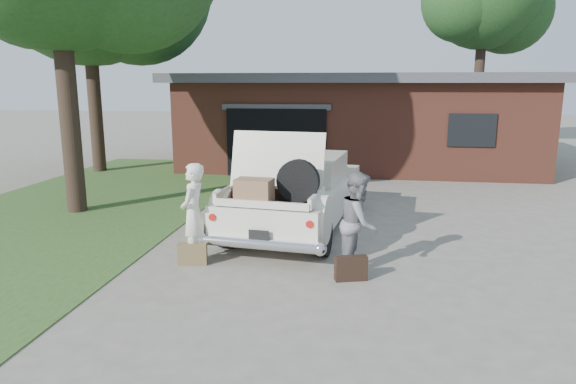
# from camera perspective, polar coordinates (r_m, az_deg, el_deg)

# --- Properties ---
(ground) EXTENTS (90.00, 90.00, 0.00)m
(ground) POSITION_cam_1_polar(r_m,az_deg,el_deg) (8.82, -0.59, -7.81)
(ground) COLOR gray
(ground) RESTS_ON ground
(grass_strip) EXTENTS (6.00, 16.00, 0.02)m
(grass_strip) POSITION_cam_1_polar(r_m,az_deg,el_deg) (13.45, -22.21, -1.71)
(grass_strip) COLOR #2D4C1E
(grass_strip) RESTS_ON ground
(house) EXTENTS (12.80, 7.80, 3.30)m
(house) POSITION_cam_1_polar(r_m,az_deg,el_deg) (19.71, 7.64, 8.06)
(house) COLOR brown
(house) RESTS_ON ground
(sedan) EXTENTS (2.59, 5.43, 2.14)m
(sedan) POSITION_cam_1_polar(r_m,az_deg,el_deg) (10.74, 1.02, 0.08)
(sedan) COLOR white
(sedan) RESTS_ON ground
(woman_left) EXTENTS (0.42, 0.62, 1.70)m
(woman_left) POSITION_cam_1_polar(r_m,az_deg,el_deg) (8.78, -10.48, -2.32)
(woman_left) COLOR white
(woman_left) RESTS_ON ground
(woman_right) EXTENTS (0.71, 0.86, 1.63)m
(woman_right) POSITION_cam_1_polar(r_m,az_deg,el_deg) (8.27, 7.87, -3.38)
(woman_right) COLOR gray
(woman_right) RESTS_ON ground
(suitcase_left) EXTENTS (0.50, 0.24, 0.37)m
(suitcase_left) POSITION_cam_1_polar(r_m,az_deg,el_deg) (8.81, -10.56, -6.78)
(suitcase_left) COLOR brown
(suitcase_left) RESTS_ON ground
(suitcase_right) EXTENTS (0.52, 0.30, 0.39)m
(suitcase_right) POSITION_cam_1_polar(r_m,az_deg,el_deg) (8.06, 7.01, -8.41)
(suitcase_right) COLOR black
(suitcase_right) RESTS_ON ground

